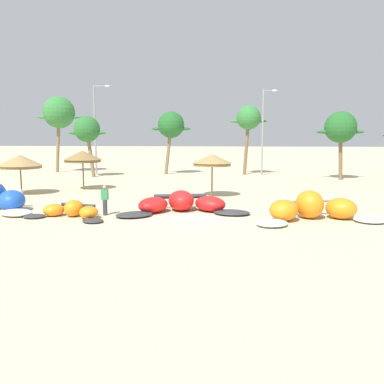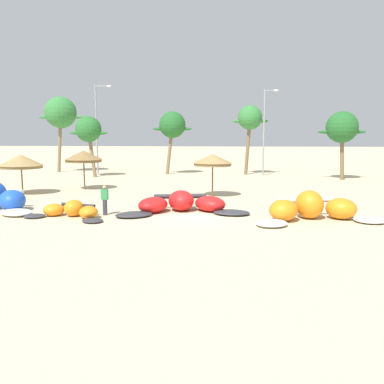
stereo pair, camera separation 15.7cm
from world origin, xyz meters
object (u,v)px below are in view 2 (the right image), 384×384
Objects in this scene: beach_umbrella_middle at (84,156)px; lamppost_west_center at (265,128)px; person_near_kites at (105,200)px; palm_left_of_gap at (172,126)px; kite_center at (312,209)px; palm_center_right at (342,128)px; palm_left at (88,130)px; kite_left at (71,211)px; beach_umbrella_near_van at (21,161)px; lamppost_west at (98,125)px; palm_leftmost at (61,113)px; beach_umbrella_near_palms at (213,160)px; kite_left_of_center at (182,204)px; palm_center_left at (250,119)px.

lamppost_west_center is (15.21, 12.55, 2.38)m from beach_umbrella_middle.
palm_left_of_gap is at bearing 88.54° from person_near_kites.
palm_center_right reaches higher than kite_center.
person_near_kites is at bearing -68.75° from palm_left.
kite_center is at bearing 1.71° from kite_left.
person_near_kites is at bearing 22.75° from kite_left.
beach_umbrella_near_van is 0.32× the size of lamppost_west.
lamppost_west_center reaches higher than kite_center.
lamppost_west is at bearing 128.56° from kite_center.
beach_umbrella_middle reaches higher than kite_center.
palm_left is at bearing -44.73° from palm_leftmost.
beach_umbrella_near_palms is at bearing -135.25° from palm_center_right.
palm_center_right is (16.81, -4.16, -0.34)m from palm_left_of_gap.
kite_left is 24.24m from palm_left_of_gap.
beach_umbrella_near_palms is (10.23, -2.86, -0.06)m from beach_umbrella_middle.
palm_center_right is (19.01, 19.46, 4.62)m from kite_left.
palm_left_of_gap reaches higher than person_near_kites.
palm_center_right is at bearing -28.00° from lamppost_west_center.
beach_umbrella_middle is (-8.71, 8.59, 2.18)m from kite_left_of_center.
kite_left is 0.69× the size of kite_center.
kite_left is at bearing -160.63° from kite_left_of_center.
palm_left_of_gap is at bearing -5.47° from palm_leftmost.
palm_left_of_gap is (2.20, 23.63, 4.95)m from kite_left.
kite_left_of_center is at bearing 17.97° from person_near_kites.
beach_umbrella_middle is 0.34× the size of lamppost_west_center.
kite_left_of_center is 12.43m from beach_umbrella_middle.
palm_left is 0.69× the size of lamppost_west_center.
palm_leftmost is at bearing 103.41° from beach_umbrella_near_van.
palm_left is at bearing 122.59° from kite_left_of_center.
palm_center_right is (22.09, 8.89, 2.33)m from beach_umbrella_middle.
beach_umbrella_near_van is 0.35× the size of lamppost_west_center.
beach_umbrella_near_van is at bearing -179.98° from beach_umbrella_near_palms.
beach_umbrella_middle is 0.47× the size of palm_center_right.
palm_center_right is at bearing -9.63° from lamppost_west.
kite_center is 1.11× the size of palm_left.
kite_left_of_center is at bearing -102.70° from palm_center_left.
beach_umbrella_near_van is 18.17m from palm_leftmost.
palm_leftmost is 23.05m from lamppost_west_center.
kite_left_of_center is 1.10× the size of palm_left_of_gap.
beach_umbrella_near_van is 28.38m from palm_center_right.
lamppost_west is (-3.05, 13.16, 2.78)m from beach_umbrella_middle.
beach_umbrella_near_van is (-19.19, 7.34, 1.84)m from kite_center.
beach_umbrella_near_van is 18.47m from palm_left_of_gap.
lamppost_west is at bearing 104.48° from kite_left.
palm_left is at bearing 178.68° from palm_center_right.
kite_left is 0.77× the size of palm_left.
lamppost_west_center is at bearing 9.70° from palm_left.
palm_center_left is (8.95, 23.19, 5.17)m from person_near_kites.
kite_left is at bearing -49.03° from beach_umbrella_near_van.
palm_left_of_gap is at bearing 67.98° from beach_umbrella_middle.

